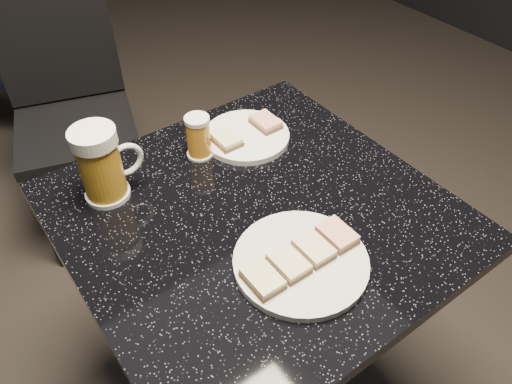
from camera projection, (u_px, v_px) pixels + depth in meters
plate_large at (301, 262)px, 0.87m from camera, size 0.24×0.24×0.01m
plate_small at (246, 136)px, 1.14m from camera, size 0.20×0.20×0.01m
table at (256, 286)px, 1.14m from camera, size 0.70×0.70×0.75m
beer_mug at (102, 164)px, 0.95m from camera, size 0.13×0.09×0.16m
beer_tumbler at (198, 137)px, 1.07m from camera, size 0.06×0.06×0.10m
chair at (71, 108)px, 1.68m from camera, size 0.48×0.48×0.86m
canapes_on_plate_large at (301, 256)px, 0.86m from camera, size 0.22×0.07×0.02m
canapes_on_plate_small at (246, 130)px, 1.12m from camera, size 0.16×0.07×0.02m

